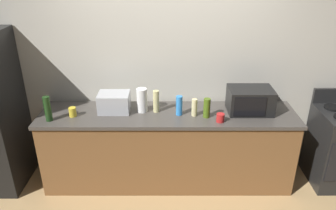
{
  "coord_description": "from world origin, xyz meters",
  "views": [
    {
      "loc": [
        0.0,
        -2.81,
        2.5
      ],
      "look_at": [
        0.0,
        0.4,
        1.0
      ],
      "focal_mm": 34.73,
      "sensor_mm": 36.0,
      "label": 1
    }
  ],
  "objects_px": {
    "bottle_vinegar": "(156,101)",
    "bottle_spray_cleaner": "(179,106)",
    "paper_towel_roll": "(142,100)",
    "bottle_olive_oil": "(207,108)",
    "bottle_hand_soap": "(194,107)",
    "mug_yellow": "(73,112)",
    "mug_red": "(220,118)",
    "toaster_oven": "(114,102)",
    "bottle_wine": "(48,109)",
    "microwave": "(250,100)"
  },
  "relations": [
    {
      "from": "paper_towel_roll",
      "to": "mug_red",
      "type": "bearing_deg",
      "value": -16.45
    },
    {
      "from": "bottle_hand_soap",
      "to": "bottle_olive_oil",
      "type": "distance_m",
      "value": 0.13
    },
    {
      "from": "bottle_vinegar",
      "to": "mug_yellow",
      "type": "xyz_separation_m",
      "value": [
        -0.9,
        -0.11,
        -0.07
      ]
    },
    {
      "from": "toaster_oven",
      "to": "bottle_olive_oil",
      "type": "distance_m",
      "value": 1.02
    },
    {
      "from": "bottle_vinegar",
      "to": "bottle_wine",
      "type": "xyz_separation_m",
      "value": [
        -1.12,
        -0.21,
        0.01
      ]
    },
    {
      "from": "microwave",
      "to": "mug_red",
      "type": "xyz_separation_m",
      "value": [
        -0.36,
        -0.24,
        -0.09
      ]
    },
    {
      "from": "toaster_oven",
      "to": "bottle_vinegar",
      "type": "relative_size",
      "value": 1.36
    },
    {
      "from": "bottle_vinegar",
      "to": "bottle_olive_oil",
      "type": "xyz_separation_m",
      "value": [
        0.54,
        -0.13,
        -0.02
      ]
    },
    {
      "from": "bottle_vinegar",
      "to": "bottle_wine",
      "type": "relative_size",
      "value": 0.92
    },
    {
      "from": "paper_towel_roll",
      "to": "bottle_wine",
      "type": "relative_size",
      "value": 1.0
    },
    {
      "from": "bottle_spray_cleaner",
      "to": "microwave",
      "type": "bearing_deg",
      "value": 5.74
    },
    {
      "from": "bottle_hand_soap",
      "to": "bottle_wine",
      "type": "relative_size",
      "value": 0.71
    },
    {
      "from": "paper_towel_roll",
      "to": "bottle_olive_oil",
      "type": "bearing_deg",
      "value": -11.37
    },
    {
      "from": "bottle_vinegar",
      "to": "bottle_olive_oil",
      "type": "height_order",
      "value": "bottle_vinegar"
    },
    {
      "from": "bottle_wine",
      "to": "mug_yellow",
      "type": "distance_m",
      "value": 0.26
    },
    {
      "from": "bottle_olive_oil",
      "to": "bottle_wine",
      "type": "height_order",
      "value": "bottle_wine"
    },
    {
      "from": "microwave",
      "to": "bottle_wine",
      "type": "xyz_separation_m",
      "value": [
        -2.15,
        -0.22,
        0.0
      ]
    },
    {
      "from": "bottle_spray_cleaner",
      "to": "bottle_olive_oil",
      "type": "relative_size",
      "value": 1.01
    },
    {
      "from": "toaster_oven",
      "to": "mug_yellow",
      "type": "xyz_separation_m",
      "value": [
        -0.43,
        -0.13,
        -0.05
      ]
    },
    {
      "from": "bottle_vinegar",
      "to": "mug_yellow",
      "type": "relative_size",
      "value": 2.45
    },
    {
      "from": "bottle_wine",
      "to": "paper_towel_roll",
      "type": "bearing_deg",
      "value": 12.83
    },
    {
      "from": "bottle_vinegar",
      "to": "bottle_hand_soap",
      "type": "bearing_deg",
      "value": -13.12
    },
    {
      "from": "microwave",
      "to": "paper_towel_roll",
      "type": "bearing_deg",
      "value": 179.89
    },
    {
      "from": "paper_towel_roll",
      "to": "bottle_vinegar",
      "type": "bearing_deg",
      "value": -2.97
    },
    {
      "from": "mug_yellow",
      "to": "toaster_oven",
      "type": "bearing_deg",
      "value": 17.08
    },
    {
      "from": "microwave",
      "to": "bottle_vinegar",
      "type": "distance_m",
      "value": 1.03
    },
    {
      "from": "bottle_hand_soap",
      "to": "bottle_olive_oil",
      "type": "bearing_deg",
      "value": -15.53
    },
    {
      "from": "paper_towel_roll",
      "to": "bottle_hand_soap",
      "type": "distance_m",
      "value": 0.58
    },
    {
      "from": "bottle_wine",
      "to": "mug_red",
      "type": "relative_size",
      "value": 3.04
    },
    {
      "from": "bottle_olive_oil",
      "to": "bottle_hand_soap",
      "type": "bearing_deg",
      "value": 164.47
    },
    {
      "from": "bottle_hand_soap",
      "to": "mug_red",
      "type": "xyz_separation_m",
      "value": [
        0.26,
        -0.14,
        -0.05
      ]
    },
    {
      "from": "toaster_oven",
      "to": "bottle_vinegar",
      "type": "bearing_deg",
      "value": -2.22
    },
    {
      "from": "bottle_hand_soap",
      "to": "mug_yellow",
      "type": "height_order",
      "value": "bottle_hand_soap"
    },
    {
      "from": "bottle_hand_soap",
      "to": "mug_yellow",
      "type": "bearing_deg",
      "value": -179.22
    },
    {
      "from": "mug_yellow",
      "to": "bottle_wine",
      "type": "bearing_deg",
      "value": -156.49
    },
    {
      "from": "paper_towel_roll",
      "to": "bottle_hand_soap",
      "type": "bearing_deg",
      "value": -10.41
    },
    {
      "from": "toaster_oven",
      "to": "mug_yellow",
      "type": "distance_m",
      "value": 0.46
    },
    {
      "from": "paper_towel_roll",
      "to": "mug_red",
      "type": "xyz_separation_m",
      "value": [
        0.83,
        -0.25,
        -0.09
      ]
    },
    {
      "from": "microwave",
      "to": "paper_towel_roll",
      "type": "xyz_separation_m",
      "value": [
        -1.19,
        0.0,
        0.0
      ]
    },
    {
      "from": "microwave",
      "to": "bottle_hand_soap",
      "type": "distance_m",
      "value": 0.63
    },
    {
      "from": "bottle_hand_soap",
      "to": "mug_red",
      "type": "distance_m",
      "value": 0.3
    },
    {
      "from": "bottle_hand_soap",
      "to": "mug_red",
      "type": "height_order",
      "value": "bottle_hand_soap"
    },
    {
      "from": "bottle_spray_cleaner",
      "to": "bottle_vinegar",
      "type": "relative_size",
      "value": 0.87
    },
    {
      "from": "paper_towel_roll",
      "to": "toaster_oven",
      "type": "bearing_deg",
      "value": 178.15
    },
    {
      "from": "bottle_spray_cleaner",
      "to": "bottle_hand_soap",
      "type": "distance_m",
      "value": 0.17
    },
    {
      "from": "paper_towel_roll",
      "to": "mug_yellow",
      "type": "height_order",
      "value": "paper_towel_roll"
    },
    {
      "from": "bottle_vinegar",
      "to": "mug_red",
      "type": "bearing_deg",
      "value": -19.35
    },
    {
      "from": "microwave",
      "to": "bottle_olive_oil",
      "type": "height_order",
      "value": "microwave"
    },
    {
      "from": "bottle_vinegar",
      "to": "bottle_spray_cleaner",
      "type": "bearing_deg",
      "value": -16.1
    },
    {
      "from": "bottle_spray_cleaner",
      "to": "bottle_wine",
      "type": "height_order",
      "value": "bottle_wine"
    }
  ]
}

